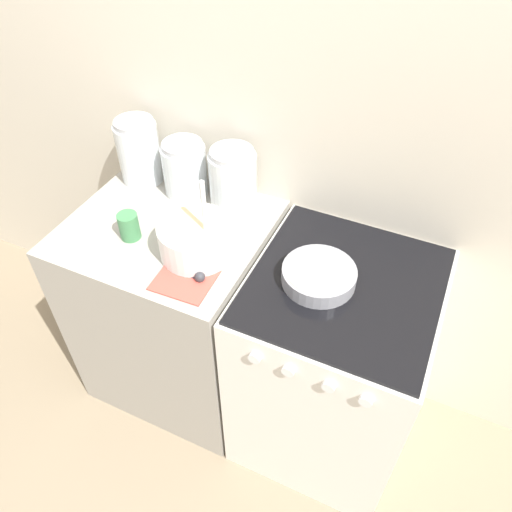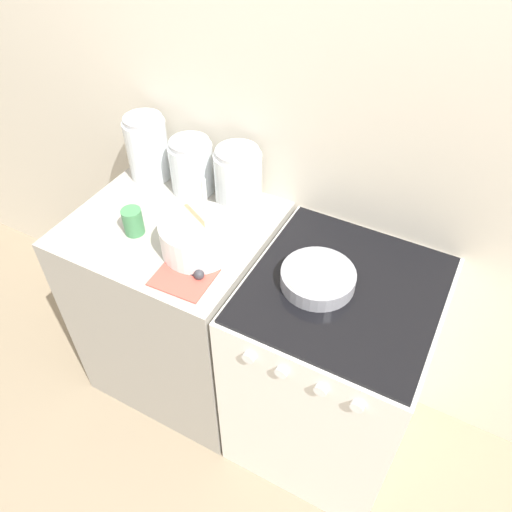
{
  "view_description": "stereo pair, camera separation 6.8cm",
  "coord_description": "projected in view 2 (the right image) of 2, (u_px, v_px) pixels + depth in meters",
  "views": [
    {
      "loc": [
        0.53,
        -0.8,
        2.13
      ],
      "look_at": [
        0.03,
        0.28,
        0.98
      ],
      "focal_mm": 35.0,
      "sensor_mm": 36.0,
      "label": 1
    },
    {
      "loc": [
        0.59,
        -0.77,
        2.13
      ],
      "look_at": [
        0.03,
        0.28,
        0.98
      ],
      "focal_mm": 35.0,
      "sensor_mm": 36.0,
      "label": 2
    }
  ],
  "objects": [
    {
      "name": "storage_jar_middle",
      "position": [
        192.0,
        169.0,
        1.94
      ],
      "size": [
        0.17,
        0.17,
        0.22
      ],
      "color": "silver",
      "rests_on": "countertop_cabinet"
    },
    {
      "name": "tin_can",
      "position": [
        133.0,
        221.0,
        1.78
      ],
      "size": [
        0.07,
        0.07,
        0.1
      ],
      "color": "#3F7F4C",
      "rests_on": "countertop_cabinet"
    },
    {
      "name": "wall_back",
      "position": [
        302.0,
        140.0,
        1.77
      ],
      "size": [
        4.45,
        0.05,
        2.4
      ],
      "color": "beige",
      "rests_on": "ground_plane"
    },
    {
      "name": "mixing_bowl",
      "position": [
        197.0,
        235.0,
        1.7
      ],
      "size": [
        0.25,
        0.25,
        0.32
      ],
      "color": "white",
      "rests_on": "countertop_cabinet"
    },
    {
      "name": "ground_plane",
      "position": [
        220.0,
        455.0,
        2.17
      ],
      "size": [
        12.0,
        12.0,
        0.0
      ],
      "primitive_type": "plane",
      "color": "gray"
    },
    {
      "name": "baking_pan",
      "position": [
        318.0,
        278.0,
        1.61
      ],
      "size": [
        0.24,
        0.24,
        0.06
      ],
      "color": "gray",
      "rests_on": "stove"
    },
    {
      "name": "countertop_cabinet",
      "position": [
        182.0,
        304.0,
        2.18
      ],
      "size": [
        0.72,
        0.66,
        0.93
      ],
      "color": "#9E998E",
      "rests_on": "ground_plane"
    },
    {
      "name": "measuring_spoon",
      "position": [
        196.0,
        274.0,
        1.64
      ],
      "size": [
        0.12,
        0.04,
        0.04
      ],
      "color": "#333338",
      "rests_on": "countertop_cabinet"
    },
    {
      "name": "storage_jar_right",
      "position": [
        238.0,
        182.0,
        1.87
      ],
      "size": [
        0.18,
        0.18,
        0.24
      ],
      "color": "silver",
      "rests_on": "countertop_cabinet"
    },
    {
      "name": "recipe_page",
      "position": [
        187.0,
        273.0,
        1.66
      ],
      "size": [
        0.2,
        0.22,
        0.01
      ],
      "color": "#CC4C3F",
      "rests_on": "countertop_cabinet"
    },
    {
      "name": "storage_jar_left",
      "position": [
        148.0,
        151.0,
        2.0
      ],
      "size": [
        0.17,
        0.17,
        0.26
      ],
      "color": "silver",
      "rests_on": "countertop_cabinet"
    },
    {
      "name": "stove",
      "position": [
        330.0,
        368.0,
        1.94
      ],
      "size": [
        0.63,
        0.68,
        0.93
      ],
      "color": "white",
      "rests_on": "ground_plane"
    }
  ]
}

